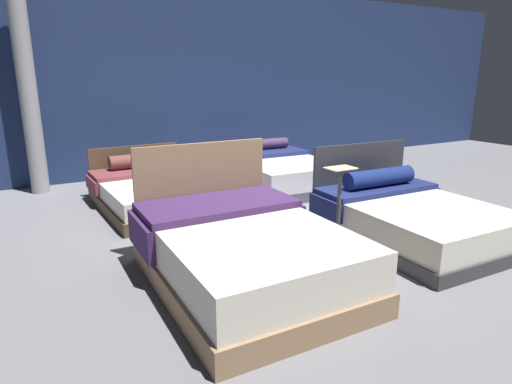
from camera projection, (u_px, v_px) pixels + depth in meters
ground_plane at (266, 221)px, 5.60m from camera, size 18.00×18.00×0.02m
showroom_back_wall at (173, 80)px, 8.06m from camera, size 18.00×0.06×3.50m
bed_0 at (244, 252)px, 3.84m from camera, size 1.62×2.13×1.15m
bed_1 at (410, 217)px, 4.94m from camera, size 1.64×2.03×0.99m
bed_2 at (155, 191)px, 6.18m from camera, size 1.61×2.08×0.76m
bed_3 at (280, 172)px, 7.22m from camera, size 1.58×1.94×0.73m
price_sign at (338, 226)px, 4.30m from camera, size 0.28×0.24×0.96m
support_pillar at (26, 81)px, 6.51m from camera, size 0.27×0.27×3.50m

